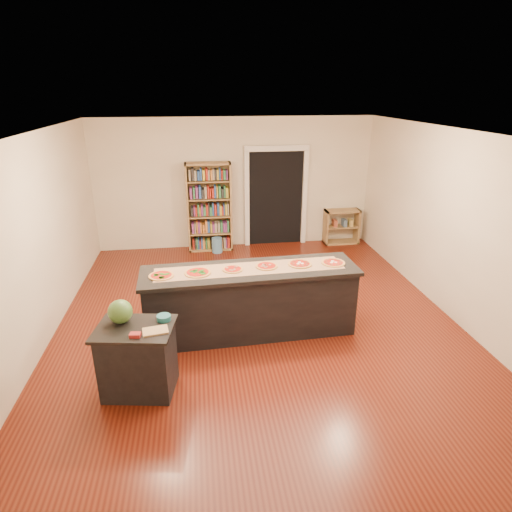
{
  "coord_description": "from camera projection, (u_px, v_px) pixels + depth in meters",
  "views": [
    {
      "loc": [
        -0.82,
        -5.69,
        3.34
      ],
      "look_at": [
        0.0,
        0.2,
        1.0
      ],
      "focal_mm": 30.0,
      "sensor_mm": 36.0,
      "label": 1
    }
  ],
  "objects": [
    {
      "name": "room",
      "position": [
        258.0,
        235.0,
        6.06
      ],
      "size": [
        6.0,
        7.0,
        2.8
      ],
      "color": "beige",
      "rests_on": "ground"
    },
    {
      "name": "doorway",
      "position": [
        276.0,
        192.0,
        9.44
      ],
      "size": [
        1.4,
        0.09,
        2.21
      ],
      "color": "black",
      "rests_on": "room"
    },
    {
      "name": "kitchen_island",
      "position": [
        250.0,
        301.0,
        6.12
      ],
      "size": [
        3.02,
        0.82,
        1.0
      ],
      "rotation": [
        0.0,
        0.0,
        0.04
      ],
      "color": "black",
      "rests_on": "ground"
    },
    {
      "name": "side_counter",
      "position": [
        138.0,
        359.0,
        4.92
      ],
      "size": [
        0.86,
        0.63,
        0.85
      ],
      "rotation": [
        0.0,
        0.0,
        -0.17
      ],
      "color": "black",
      "rests_on": "ground"
    },
    {
      "name": "bookshelf",
      "position": [
        209.0,
        207.0,
        9.17
      ],
      "size": [
        0.95,
        0.34,
        1.91
      ],
      "primitive_type": "cube",
      "color": "#9E7D4C",
      "rests_on": "ground"
    },
    {
      "name": "low_shelf",
      "position": [
        341.0,
        227.0,
        9.76
      ],
      "size": [
        0.78,
        0.34,
        0.78
      ],
      "primitive_type": "cube",
      "color": "#9E7D4C",
      "rests_on": "ground"
    },
    {
      "name": "waste_bin",
      "position": [
        217.0,
        245.0,
        9.27
      ],
      "size": [
        0.22,
        0.22,
        0.33
      ],
      "primitive_type": "cylinder",
      "color": "#4F84B1",
      "rests_on": "ground"
    },
    {
      "name": "kraft_paper",
      "position": [
        250.0,
        269.0,
        5.95
      ],
      "size": [
        2.64,
        0.58,
        0.0
      ],
      "primitive_type": "cube",
      "rotation": [
        0.0,
        0.0,
        0.04
      ],
      "color": "#8D6648",
      "rests_on": "kitchen_island"
    },
    {
      "name": "watermelon",
      "position": [
        120.0,
        312.0,
        4.82
      ],
      "size": [
        0.27,
        0.27,
        0.27
      ],
      "primitive_type": "sphere",
      "color": "#144214",
      "rests_on": "side_counter"
    },
    {
      "name": "cutting_board",
      "position": [
        155.0,
        331.0,
        4.69
      ],
      "size": [
        0.3,
        0.23,
        0.02
      ],
      "primitive_type": "cube",
      "rotation": [
        0.0,
        0.0,
        0.17
      ],
      "color": "tan",
      "rests_on": "side_counter"
    },
    {
      "name": "package_red",
      "position": [
        135.0,
        335.0,
        4.58
      ],
      "size": [
        0.13,
        0.1,
        0.04
      ],
      "primitive_type": "cube",
      "rotation": [
        0.0,
        0.0,
        -0.14
      ],
      "color": "maroon",
      "rests_on": "side_counter"
    },
    {
      "name": "package_teal",
      "position": [
        164.0,
        318.0,
        4.91
      ],
      "size": [
        0.16,
        0.16,
        0.06
      ],
      "primitive_type": "cylinder",
      "color": "#195966",
      "rests_on": "side_counter"
    },
    {
      "name": "pizza_a",
      "position": [
        161.0,
        276.0,
        5.7
      ],
      "size": [
        0.35,
        0.35,
        0.02
      ],
      "color": "#BE8349",
      "rests_on": "kitchen_island"
    },
    {
      "name": "pizza_b",
      "position": [
        198.0,
        273.0,
        5.79
      ],
      "size": [
        0.34,
        0.34,
        0.02
      ],
      "color": "#BE8349",
      "rests_on": "kitchen_island"
    },
    {
      "name": "pizza_c",
      "position": [
        233.0,
        269.0,
        5.9
      ],
      "size": [
        0.29,
        0.29,
        0.02
      ],
      "color": "#BE8349",
      "rests_on": "kitchen_island"
    },
    {
      "name": "pizza_d",
      "position": [
        267.0,
        266.0,
        6.0
      ],
      "size": [
        0.32,
        0.32,
        0.02
      ],
      "color": "#BE8349",
      "rests_on": "kitchen_island"
    },
    {
      "name": "pizza_e",
      "position": [
        300.0,
        264.0,
        6.08
      ],
      "size": [
        0.32,
        0.32,
        0.02
      ],
      "color": "#BE8349",
      "rests_on": "kitchen_island"
    },
    {
      "name": "pizza_f",
      "position": [
        333.0,
        263.0,
        6.12
      ],
      "size": [
        0.32,
        0.32,
        0.02
      ],
      "color": "#BE8349",
      "rests_on": "kitchen_island"
    }
  ]
}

